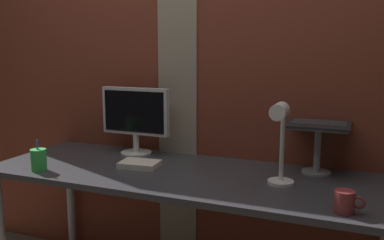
{
  "coord_description": "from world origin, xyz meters",
  "views": [
    {
      "loc": [
        0.94,
        -1.89,
        1.36
      ],
      "look_at": [
        0.12,
        0.1,
        0.99
      ],
      "focal_mm": 39.92,
      "sensor_mm": 36.0,
      "label": 1
    }
  ],
  "objects": [
    {
      "name": "desk_lamp",
      "position": [
        0.6,
        -0.05,
        0.98
      ],
      "size": [
        0.12,
        0.2,
        0.38
      ],
      "color": "white",
      "rests_on": "desk"
    },
    {
      "name": "laptop",
      "position": [
        0.73,
        0.31,
        1.04
      ],
      "size": [
        0.3,
        0.31,
        0.23
      ],
      "color": "black",
      "rests_on": "laptop_stand"
    },
    {
      "name": "brick_wall_back",
      "position": [
        0.0,
        0.41,
        1.18
      ],
      "size": [
        3.35,
        0.16,
        2.36
      ],
      "color": "brown",
      "rests_on": "ground_plane"
    },
    {
      "name": "pen_cup",
      "position": [
        -0.58,
        -0.26,
        0.8
      ],
      "size": [
        0.08,
        0.08,
        0.16
      ],
      "color": "green",
      "rests_on": "desk"
    },
    {
      "name": "desk",
      "position": [
        0.12,
        0.0,
        0.67
      ],
      "size": [
        2.02,
        0.71,
        0.74
      ],
      "color": "#333338",
      "rests_on": "ground_plane"
    },
    {
      "name": "paper_clutter_stack",
      "position": [
        -0.14,
        0.0,
        0.75
      ],
      "size": [
        0.21,
        0.16,
        0.03
      ],
      "primitive_type": "cube",
      "rotation": [
        0.0,
        0.0,
        0.11
      ],
      "color": "silver",
      "rests_on": "desk"
    },
    {
      "name": "laptop_stand",
      "position": [
        0.73,
        0.24,
        0.9
      ],
      "size": [
        0.28,
        0.22,
        0.24
      ],
      "color": "gray",
      "rests_on": "desk"
    },
    {
      "name": "monitor",
      "position": [
        -0.29,
        0.23,
        0.97
      ],
      "size": [
        0.42,
        0.18,
        0.39
      ],
      "color": "silver",
      "rests_on": "desk"
    },
    {
      "name": "coffee_mug",
      "position": [
        0.89,
        -0.25,
        0.78
      ],
      "size": [
        0.11,
        0.08,
        0.09
      ],
      "color": "maroon",
      "rests_on": "desk"
    }
  ]
}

